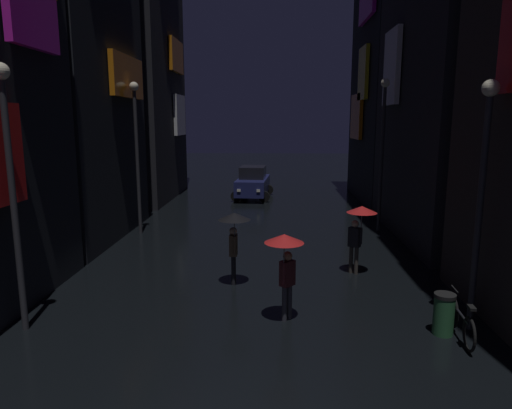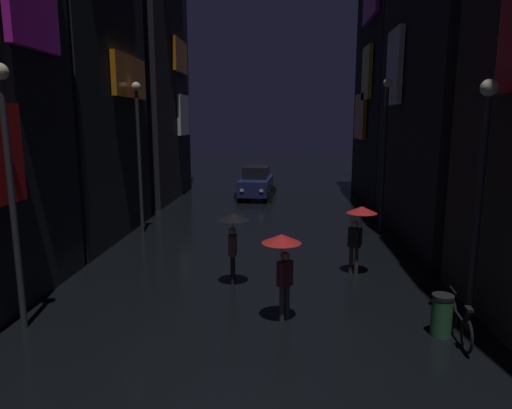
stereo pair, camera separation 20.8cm
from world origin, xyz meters
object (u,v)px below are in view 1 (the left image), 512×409
Objects in this scene: streetlamp_right_near at (483,178)px; pedestrian_far_right_black at (234,228)px; bicycle_parked_at_storefront at (461,322)px; pedestrian_midstreet_centre_red at (359,221)px; trash_bin at (444,314)px; streetlamp_right_far at (383,139)px; pedestrian_foreground_left_red at (285,253)px; streetlamp_left_near at (10,170)px; car_distant at (253,183)px; streetlamp_left_far at (136,142)px.

pedestrian_far_right_black is at bearing 155.56° from streetlamp_right_near.
pedestrian_midstreet_centre_red is at bearing 109.58° from bicycle_parked_at_storefront.
pedestrian_midstreet_centre_red reaches higher than trash_bin.
bicycle_parked_at_storefront is 10.42m from streetlamp_right_far.
bicycle_parked_at_storefront is 0.37m from trash_bin.
streetlamp_right_near is at bearing -62.81° from pedestrian_midstreet_centre_red.
pedestrian_midstreet_centre_red is (2.29, 3.46, 0.00)m from pedestrian_foreground_left_red.
streetlamp_left_near is at bearing -153.25° from pedestrian_midstreet_centre_red.
streetlamp_right_far is at bearing 65.51° from pedestrian_foreground_left_red.
streetlamp_right_far reaches higher than bicycle_parked_at_storefront.
trash_bin is (1.17, -3.94, -1.20)m from pedestrian_midstreet_centre_red.
pedestrian_foreground_left_red is 1.00× the size of pedestrian_midstreet_centre_red.
trash_bin is at bearing -7.82° from pedestrian_foreground_left_red.
trash_bin is (3.46, -0.48, -1.20)m from pedestrian_foreground_left_red.
streetlamp_right_far is at bearing 71.75° from pedestrian_midstreet_centre_red.
pedestrian_far_right_black is at bearing 149.65° from bicycle_parked_at_storefront.
pedestrian_foreground_left_red is 0.50× the size of car_distant.
pedestrian_foreground_left_red is at bearing -59.49° from pedestrian_far_right_black.
bicycle_parked_at_storefront is 18.61m from car_distant.
pedestrian_midstreet_centre_red is 14.24m from car_distant.
pedestrian_foreground_left_red is at bearing -123.48° from pedestrian_midstreet_centre_red.
pedestrian_far_right_black is 14.82m from car_distant.
streetlamp_right_far is (4.16, 9.14, 2.20)m from pedestrian_foreground_left_red.
pedestrian_foreground_left_red reaches higher than car_distant.
streetlamp_right_far reaches higher than pedestrian_far_right_black.
pedestrian_far_right_black is 6.33m from streetlamp_right_near.
streetlamp_left_near is (-9.60, 0.04, 3.21)m from bicycle_parked_at_storefront.
pedestrian_foreground_left_red is at bearing 6.19° from streetlamp_left_near.
pedestrian_far_right_black is (-1.38, 2.34, 0.00)m from pedestrian_foreground_left_red.
pedestrian_midstreet_centre_red is 0.39× the size of streetlamp_right_near.
pedestrian_midstreet_centre_red is (3.67, 1.13, 0.00)m from pedestrian_far_right_black.
streetlamp_left_far is (-8.13, 4.80, 2.11)m from pedestrian_midstreet_centre_red.
bicycle_parked_at_storefront is 0.29× the size of streetlamp_right_far.
car_distant is 4.56× the size of trash_bin.
streetlamp_right_near reaches higher than pedestrian_foreground_left_red.
streetlamp_left_near is at bearing -135.65° from streetlamp_right_far.
streetlamp_right_far reaches higher than pedestrian_midstreet_centre_red.
streetlamp_left_far is (-9.60, 8.93, 3.39)m from bicycle_parked_at_storefront.
car_distant is at bearing 106.00° from trash_bin.
pedestrian_far_right_black is 1.00× the size of pedestrian_midstreet_centre_red.
pedestrian_midstreet_centre_red is 1.17× the size of bicycle_parked_at_storefront.
trash_bin is (9.30, -8.74, -3.31)m from streetlamp_left_far.
streetlamp_left_near is at bearing 179.77° from bicycle_parked_at_storefront.
streetlamp_left_far is at bearing -115.56° from car_distant.
pedestrian_foreground_left_red reaches higher than trash_bin.
streetlamp_left_far is (-5.84, 8.26, 2.11)m from pedestrian_foreground_left_red.
car_distant is 18.33m from trash_bin.
trash_bin is at bearing -73.43° from pedestrian_midstreet_centre_red.
streetlamp_left_near is at bearing -103.44° from car_distant.
streetlamp_right_near is 10.01m from streetlamp_left_near.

